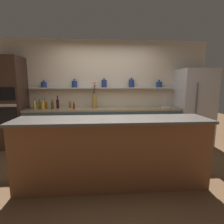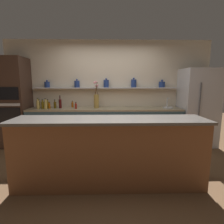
{
  "view_description": "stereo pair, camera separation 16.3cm",
  "coord_description": "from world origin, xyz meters",
  "px_view_note": "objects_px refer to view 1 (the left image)",
  "views": [
    {
      "loc": [
        -0.18,
        -3.01,
        1.53
      ],
      "look_at": [
        0.06,
        0.35,
        0.97
      ],
      "focal_mm": 28.0,
      "sensor_mm": 36.0,
      "label": 1
    },
    {
      "loc": [
        -0.02,
        -3.02,
        1.53
      ],
      "look_at": [
        0.06,
        0.35,
        0.97
      ],
      "focal_mm": 28.0,
      "sensor_mm": 36.0,
      "label": 2
    }
  ],
  "objects_px": {
    "refrigerator": "(194,107)",
    "bottle_wine_7": "(58,104)",
    "bottle_spirit_8": "(43,105)",
    "bottle_sauce_6": "(47,106)",
    "flower_vase": "(94,100)",
    "bottle_oil_5": "(45,105)",
    "bottle_spirit_9": "(35,105)",
    "oven_tower": "(10,103)",
    "sink_fixture": "(165,106)",
    "bottle_sauce_0": "(74,106)",
    "bottle_spirit_1": "(35,104)",
    "bottle_oil_4": "(36,105)",
    "bottle_oil_2": "(52,105)",
    "bottle_sauce_3": "(70,105)",
    "bottle_oil_10": "(40,105)"
  },
  "relations": [
    {
      "from": "refrigerator",
      "to": "oven_tower",
      "type": "xyz_separation_m",
      "value": [
        -4.47,
        0.04,
        0.13
      ]
    },
    {
      "from": "refrigerator",
      "to": "bottle_spirit_9",
      "type": "relative_size",
      "value": 7.29
    },
    {
      "from": "bottle_oil_2",
      "to": "bottle_oil_10",
      "type": "distance_m",
      "value": 0.29
    },
    {
      "from": "sink_fixture",
      "to": "bottle_oil_10",
      "type": "bearing_deg",
      "value": -178.95
    },
    {
      "from": "bottle_spirit_1",
      "to": "bottle_oil_10",
      "type": "bearing_deg",
      "value": -29.01
    },
    {
      "from": "bottle_sauce_0",
      "to": "bottle_oil_4",
      "type": "relative_size",
      "value": 0.72
    },
    {
      "from": "refrigerator",
      "to": "flower_vase",
      "type": "relative_size",
      "value": 2.83
    },
    {
      "from": "oven_tower",
      "to": "bottle_sauce_6",
      "type": "bearing_deg",
      "value": -2.55
    },
    {
      "from": "bottle_spirit_1",
      "to": "refrigerator",
      "type": "bearing_deg",
      "value": -1.04
    },
    {
      "from": "bottle_spirit_1",
      "to": "bottle_wine_7",
      "type": "relative_size",
      "value": 0.81
    },
    {
      "from": "bottle_sauce_0",
      "to": "bottle_oil_5",
      "type": "xyz_separation_m",
      "value": [
        -0.7,
        0.09,
        0.02
      ]
    },
    {
      "from": "sink_fixture",
      "to": "bottle_sauce_3",
      "type": "distance_m",
      "value": 2.4
    },
    {
      "from": "bottle_oil_5",
      "to": "bottle_spirit_9",
      "type": "relative_size",
      "value": 0.86
    },
    {
      "from": "bottle_oil_2",
      "to": "bottle_spirit_8",
      "type": "distance_m",
      "value": 0.22
    },
    {
      "from": "bottle_oil_5",
      "to": "bottle_spirit_9",
      "type": "distance_m",
      "value": 0.22
    },
    {
      "from": "bottle_oil_4",
      "to": "bottle_wine_7",
      "type": "distance_m",
      "value": 0.55
    },
    {
      "from": "bottle_spirit_9",
      "to": "bottle_sauce_0",
      "type": "bearing_deg",
      "value": 0.24
    },
    {
      "from": "bottle_spirit_8",
      "to": "bottle_oil_4",
      "type": "bearing_deg",
      "value": 136.13
    },
    {
      "from": "sink_fixture",
      "to": "bottle_sauce_6",
      "type": "height_order",
      "value": "sink_fixture"
    },
    {
      "from": "oven_tower",
      "to": "bottle_oil_5",
      "type": "bearing_deg",
      "value": 0.51
    },
    {
      "from": "bottle_sauce_6",
      "to": "oven_tower",
      "type": "bearing_deg",
      "value": 177.45
    },
    {
      "from": "bottle_oil_2",
      "to": "bottle_wine_7",
      "type": "height_order",
      "value": "bottle_wine_7"
    },
    {
      "from": "bottle_sauce_0",
      "to": "bottle_spirit_1",
      "type": "distance_m",
      "value": 0.95
    },
    {
      "from": "bottle_wine_7",
      "to": "bottle_spirit_9",
      "type": "distance_m",
      "value": 0.51
    },
    {
      "from": "bottle_oil_5",
      "to": "bottle_oil_10",
      "type": "distance_m",
      "value": 0.12
    },
    {
      "from": "bottle_spirit_1",
      "to": "bottle_spirit_8",
      "type": "height_order",
      "value": "bottle_spirit_8"
    },
    {
      "from": "bottle_wine_7",
      "to": "bottle_spirit_8",
      "type": "bearing_deg",
      "value": -151.41
    },
    {
      "from": "flower_vase",
      "to": "bottle_spirit_8",
      "type": "height_order",
      "value": "flower_vase"
    },
    {
      "from": "bottle_spirit_1",
      "to": "bottle_oil_10",
      "type": "distance_m",
      "value": 0.16
    },
    {
      "from": "flower_vase",
      "to": "bottle_oil_4",
      "type": "bearing_deg",
      "value": 177.78
    },
    {
      "from": "bottle_spirit_9",
      "to": "bottle_oil_10",
      "type": "distance_m",
      "value": 0.11
    },
    {
      "from": "oven_tower",
      "to": "sink_fixture",
      "type": "height_order",
      "value": "oven_tower"
    },
    {
      "from": "flower_vase",
      "to": "bottle_spirit_8",
      "type": "relative_size",
      "value": 2.6
    },
    {
      "from": "refrigerator",
      "to": "bottle_wine_7",
      "type": "height_order",
      "value": "refrigerator"
    },
    {
      "from": "sink_fixture",
      "to": "bottle_spirit_1",
      "type": "bearing_deg",
      "value": 179.61
    },
    {
      "from": "bottle_spirit_9",
      "to": "oven_tower",
      "type": "bearing_deg",
      "value": 171.65
    },
    {
      "from": "bottle_oil_5",
      "to": "bottle_sauce_6",
      "type": "relative_size",
      "value": 1.34
    },
    {
      "from": "flower_vase",
      "to": "bottle_oil_2",
      "type": "xyz_separation_m",
      "value": [
        -1.01,
        -0.05,
        -0.13
      ]
    },
    {
      "from": "refrigerator",
      "to": "bottle_wine_7",
      "type": "bearing_deg",
      "value": 178.8
    },
    {
      "from": "bottle_sauce_0",
      "to": "bottle_spirit_8",
      "type": "relative_size",
      "value": 0.63
    },
    {
      "from": "bottle_sauce_3",
      "to": "bottle_spirit_9",
      "type": "bearing_deg",
      "value": -161.46
    },
    {
      "from": "bottle_oil_4",
      "to": "bottle_oil_10",
      "type": "xyz_separation_m",
      "value": [
        0.15,
        -0.15,
        0.0
      ]
    },
    {
      "from": "bottle_oil_2",
      "to": "bottle_sauce_0",
      "type": "bearing_deg",
      "value": -8.99
    },
    {
      "from": "bottle_oil_2",
      "to": "bottle_sauce_3",
      "type": "height_order",
      "value": "bottle_oil_2"
    },
    {
      "from": "oven_tower",
      "to": "bottle_spirit_8",
      "type": "bearing_deg",
      "value": -9.25
    },
    {
      "from": "bottle_oil_5",
      "to": "flower_vase",
      "type": "bearing_deg",
      "value": 2.28
    },
    {
      "from": "bottle_sauce_6",
      "to": "flower_vase",
      "type": "bearing_deg",
      "value": 4.65
    },
    {
      "from": "bottle_oil_5",
      "to": "bottle_oil_4",
      "type": "bearing_deg",
      "value": 157.76
    },
    {
      "from": "bottle_sauce_6",
      "to": "bottle_wine_7",
      "type": "bearing_deg",
      "value": 16.59
    },
    {
      "from": "flower_vase",
      "to": "refrigerator",
      "type": "bearing_deg",
      "value": -2.08
    }
  ]
}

